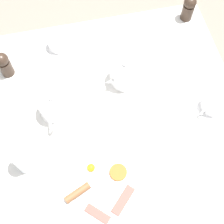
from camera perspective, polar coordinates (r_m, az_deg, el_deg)
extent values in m
plane|color=gray|center=(1.92, 0.00, -10.13)|extent=(8.00, 8.00, 0.00)
cube|color=silver|center=(1.21, 0.00, -0.71)|extent=(0.95, 1.01, 0.03)
cylinder|color=brown|center=(1.78, -17.59, 3.45)|extent=(0.04, 0.04, 0.73)
cylinder|color=brown|center=(1.84, 11.21, 8.92)|extent=(0.04, 0.04, 0.73)
cylinder|color=white|center=(1.10, -1.90, -14.03)|extent=(0.31, 0.31, 0.01)
cylinder|color=white|center=(1.11, -3.83, -10.26)|extent=(0.07, 0.07, 0.00)
sphere|color=yellow|center=(1.10, -3.86, -10.12)|extent=(0.03, 0.03, 0.03)
cylinder|color=brown|center=(1.09, -6.32, -14.45)|extent=(0.06, 0.10, 0.02)
cube|color=#B74C42|center=(1.08, -2.66, -18.12)|extent=(0.08, 0.08, 0.01)
cube|color=#B74C42|center=(1.09, 2.05, -15.81)|extent=(0.10, 0.10, 0.01)
cylinder|color=#D16023|center=(1.11, 1.15, -10.96)|extent=(0.06, 0.06, 0.01)
cylinder|color=white|center=(1.18, -10.51, 0.98)|extent=(0.11, 0.11, 0.10)
cylinder|color=white|center=(1.13, -10.95, 2.17)|extent=(0.08, 0.08, 0.01)
sphere|color=white|center=(1.12, -11.06, 2.48)|extent=(0.02, 0.02, 0.02)
cone|color=white|center=(1.21, -10.20, 4.25)|extent=(0.06, 0.03, 0.05)
torus|color=white|center=(1.16, -10.86, -1.72)|extent=(0.08, 0.03, 0.08)
cylinder|color=white|center=(1.23, 2.26, 7.01)|extent=(0.11, 0.11, 0.10)
cylinder|color=white|center=(1.19, 2.35, 8.38)|extent=(0.08, 0.08, 0.01)
sphere|color=white|center=(1.18, 2.37, 8.73)|extent=(0.02, 0.02, 0.02)
cone|color=white|center=(1.20, -0.44, 5.52)|extent=(0.04, 0.06, 0.05)
torus|color=white|center=(1.26, 4.47, 8.41)|extent=(0.04, 0.08, 0.08)
cylinder|color=white|center=(1.27, 17.65, 0.77)|extent=(0.14, 0.14, 0.01)
cylinder|color=white|center=(1.24, 18.06, 1.42)|extent=(0.09, 0.09, 0.06)
cylinder|color=brown|center=(1.25, 17.98, 1.31)|extent=(0.08, 0.08, 0.05)
torus|color=white|center=(1.22, 16.60, 0.23)|extent=(0.03, 0.04, 0.04)
cylinder|color=white|center=(1.38, -9.67, 11.63)|extent=(0.14, 0.14, 0.01)
cylinder|color=white|center=(1.36, -9.88, 12.45)|extent=(0.09, 0.09, 0.06)
cylinder|color=brown|center=(1.36, -9.84, 12.32)|extent=(0.08, 0.08, 0.05)
torus|color=white|center=(1.38, -9.11, 13.91)|extent=(0.04, 0.03, 0.04)
cylinder|color=white|center=(1.11, -16.19, -8.25)|extent=(0.06, 0.06, 0.14)
cylinder|color=#38281E|center=(1.48, 13.62, 17.39)|extent=(0.05, 0.05, 0.08)
sphere|color=#38281E|center=(1.45, 14.11, 18.86)|extent=(0.05, 0.05, 0.05)
cylinder|color=#38281E|center=(1.33, -18.83, 7.70)|extent=(0.05, 0.05, 0.08)
sphere|color=#38281E|center=(1.29, -19.55, 9.03)|extent=(0.05, 0.05, 0.05)
cube|color=silver|center=(1.13, 13.12, -14.37)|extent=(0.18, 0.02, 0.00)
cube|color=silver|center=(1.39, 10.13, 11.94)|extent=(0.19, 0.07, 0.00)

